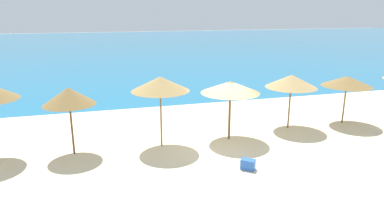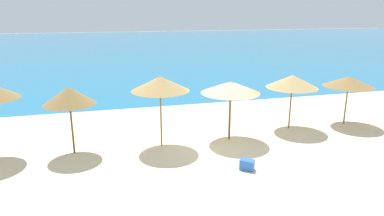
% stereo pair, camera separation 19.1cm
% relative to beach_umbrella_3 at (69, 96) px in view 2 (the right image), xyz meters
% --- Properties ---
extents(ground_plane, '(160.00, 160.00, 0.00)m').
position_rel_beach_umbrella_3_xyz_m(ground_plane, '(5.93, -0.65, -2.32)').
color(ground_plane, beige).
extents(sea_water, '(160.00, 72.92, 0.01)m').
position_rel_beach_umbrella_3_xyz_m(sea_water, '(5.93, 42.38, -2.32)').
color(sea_water, '#1E6B93').
rests_on(sea_water, ground_plane).
extents(beach_umbrella_3, '(1.96, 1.96, 2.66)m').
position_rel_beach_umbrella_3_xyz_m(beach_umbrella_3, '(0.00, 0.00, 0.00)').
color(beach_umbrella_3, brown).
rests_on(beach_umbrella_3, ground_plane).
extents(beach_umbrella_4, '(2.33, 2.33, 2.92)m').
position_rel_beach_umbrella_3_xyz_m(beach_umbrella_4, '(3.46, -0.13, 0.30)').
color(beach_umbrella_4, brown).
rests_on(beach_umbrella_4, ground_plane).
extents(beach_umbrella_5, '(2.50, 2.50, 2.56)m').
position_rel_beach_umbrella_3_xyz_m(beach_umbrella_5, '(6.45, -0.12, -0.02)').
color(beach_umbrella_5, brown).
rests_on(beach_umbrella_5, ground_plane).
extents(beach_umbrella_6, '(2.38, 2.38, 2.57)m').
position_rel_beach_umbrella_3_xyz_m(beach_umbrella_6, '(9.72, 0.52, -0.06)').
color(beach_umbrella_6, brown).
rests_on(beach_umbrella_6, ground_plane).
extents(beach_umbrella_7, '(2.37, 2.37, 2.37)m').
position_rel_beach_umbrella_3_xyz_m(beach_umbrella_7, '(12.71, 0.43, -0.20)').
color(beach_umbrella_7, brown).
rests_on(beach_umbrella_7, ground_plane).
extents(cooler_box, '(0.57, 0.55, 0.37)m').
position_rel_beach_umbrella_3_xyz_m(cooler_box, '(5.97, -3.13, -2.14)').
color(cooler_box, blue).
rests_on(cooler_box, ground_plane).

